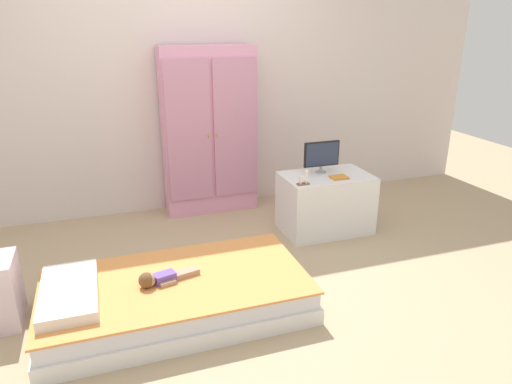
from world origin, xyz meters
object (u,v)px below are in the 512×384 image
object	(u,v)px
tv_stand	(325,203)
book_orange	(339,177)
rocking_horse_toy	(304,178)
doll	(158,278)
bed	(177,296)
tv_monitor	(322,155)
wardrobe	(209,131)

from	to	relation	value
tv_stand	book_orange	bearing A→B (deg)	-62.64
rocking_horse_toy	book_orange	world-z (taller)	rocking_horse_toy
doll	tv_stand	distance (m)	1.78
bed	tv_stand	world-z (taller)	tv_stand
bed	rocking_horse_toy	size ratio (longest dim) A/B	13.15
tv_monitor	wardrobe	bearing A→B (deg)	138.07
tv_monitor	rocking_horse_toy	world-z (taller)	tv_monitor
doll	tv_stand	bearing A→B (deg)	28.16
rocking_horse_toy	wardrobe	bearing A→B (deg)	119.10
bed	book_orange	distance (m)	1.73
book_orange	doll	bearing A→B (deg)	-155.83
doll	bed	bearing A→B (deg)	7.85
bed	wardrobe	distance (m)	1.88
wardrobe	bed	bearing A→B (deg)	-110.92
doll	book_orange	size ratio (longest dim) A/B	2.77
tv_stand	book_orange	world-z (taller)	book_orange
rocking_horse_toy	book_orange	size ratio (longest dim) A/B	0.89
tv_stand	wardrobe	bearing A→B (deg)	135.56
wardrobe	rocking_horse_toy	xyz separation A→B (m)	(0.55, -0.98, -0.21)
book_orange	tv_stand	bearing A→B (deg)	117.36
book_orange	rocking_horse_toy	bearing A→B (deg)	-171.45
doll	tv_monitor	xyz separation A→B (m)	(1.56, 0.93, 0.40)
wardrobe	doll	bearing A→B (deg)	-113.99
doll	book_orange	xyz separation A→B (m)	(1.63, 0.73, 0.25)
wardrobe	book_orange	size ratio (longest dim) A/B	11.11
doll	tv_monitor	world-z (taller)	tv_monitor
bed	tv_monitor	bearing A→B (deg)	32.18
bed	book_orange	size ratio (longest dim) A/B	11.73
tv_monitor	book_orange	bearing A→B (deg)	-69.27
book_orange	wardrobe	bearing A→B (deg)	133.83
wardrobe	tv_monitor	size ratio (longest dim) A/B	4.82
doll	wardrobe	xyz separation A→B (m)	(0.74, 1.66, 0.51)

